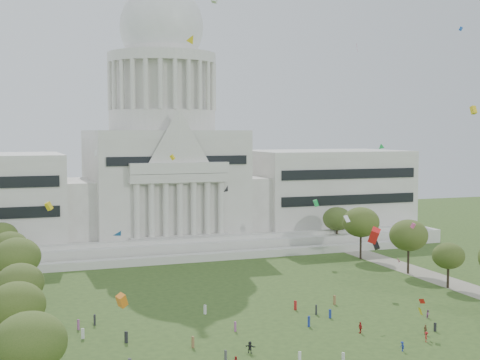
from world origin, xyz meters
name	(u,v)px	position (x,y,z in m)	size (l,w,h in m)	color
capitol	(163,170)	(0.00, 113.59, 22.30)	(160.00, 64.50, 91.30)	beige
path_right	(475,291)	(48.00, 30.00, 0.02)	(8.00, 160.00, 0.04)	gray
row_tree_l_1	(30,342)	(-44.07, -2.96, 8.95)	(8.86, 8.86, 12.59)	black
row_tree_l_2	(17,305)	(-45.04, 17.30, 8.51)	(8.42, 8.42, 11.97)	black
row_tree_l_3	(20,283)	(-44.09, 33.92, 8.21)	(8.12, 8.12, 11.55)	black
row_tree_r_3	(448,256)	(44.40, 34.48, 7.08)	(7.01, 7.01, 9.98)	black
row_tree_l_4	(17,257)	(-44.08, 52.42, 9.39)	(9.29, 9.29, 13.21)	black
row_tree_r_4	(409,235)	(44.76, 50.04, 9.29)	(9.19, 9.19, 13.06)	black
row_tree_l_5	(9,247)	(-45.22, 71.01, 8.42)	(8.33, 8.33, 11.85)	black
row_tree_r_5	(361,222)	(43.49, 70.19, 9.93)	(9.82, 9.82, 13.96)	black
row_tree_l_6	(1,236)	(-46.87, 89.14, 8.27)	(8.19, 8.19, 11.64)	black
row_tree_r_6	(337,219)	(45.96, 88.13, 8.51)	(8.42, 8.42, 11.97)	black
person_2	(428,314)	(26.04, 15.98, 0.78)	(0.75, 0.47, 1.55)	#994C8C
person_3	(402,346)	(11.14, 1.87, 0.77)	(1.00, 0.52, 1.55)	navy
person_4	(360,327)	(9.79, 12.32, 0.96)	(1.13, 0.62, 1.93)	#B21E1E
person_5	(250,347)	(-11.42, 9.05, 0.93)	(1.73, 0.69, 1.87)	#26262B
person_9	(426,337)	(17.42, 4.45, 0.84)	(1.09, 0.56, 1.68)	#B21E1E
person_10	(425,330)	(19.56, 7.71, 0.89)	(1.04, 0.57, 1.77)	olive
distant_crowd	(217,336)	(-14.43, 16.44, 0.88)	(63.84, 36.06, 1.91)	#B21E1E
kite_swarm	(336,175)	(5.70, 13.83, 26.73)	(88.46, 107.86, 66.90)	blue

